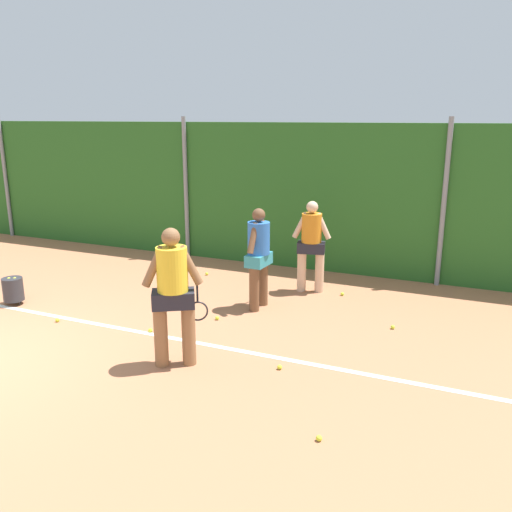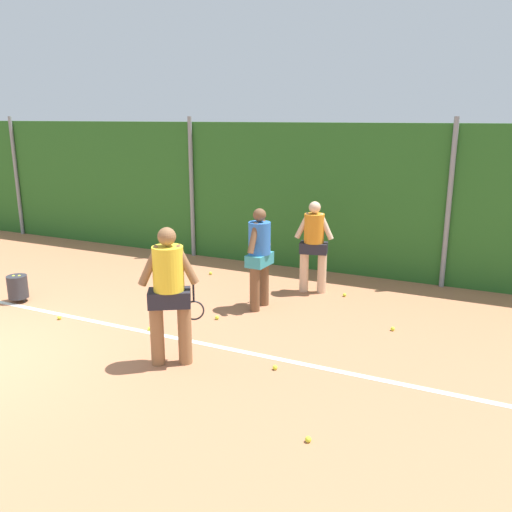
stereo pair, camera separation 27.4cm
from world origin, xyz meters
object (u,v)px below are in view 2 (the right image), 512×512
object	(u,v)px
player_midcourt	(260,253)
tennis_ball_8	(211,273)
player_backcourt_far	(314,242)
tennis_ball_1	(308,439)
ball_hopper	(18,287)
tennis_ball_2	(275,367)
tennis_ball_6	(150,329)
tennis_ball_10	(217,318)
tennis_ball_9	(345,295)
player_foreground_near	(169,289)
tennis_ball_4	(59,318)
tennis_ball_0	(393,329)

from	to	relation	value
player_midcourt	tennis_ball_8	size ratio (longest dim) A/B	27.24
player_backcourt_far	tennis_ball_1	world-z (taller)	player_backcourt_far
ball_hopper	tennis_ball_2	distance (m)	5.38
tennis_ball_6	tennis_ball_10	bearing A→B (deg)	50.63
player_midcourt	tennis_ball_1	size ratio (longest dim) A/B	27.24
player_backcourt_far	tennis_ball_1	size ratio (longest dim) A/B	26.94
tennis_ball_9	tennis_ball_8	bearing A→B (deg)	176.90
player_midcourt	ball_hopper	size ratio (longest dim) A/B	3.50
player_midcourt	tennis_ball_8	distance (m)	2.49
player_backcourt_far	ball_hopper	xyz separation A→B (m)	(-4.72, -2.86, -0.71)
tennis_ball_2	player_foreground_near	bearing A→B (deg)	-162.70
player_foreground_near	tennis_ball_4	size ratio (longest dim) A/B	29.18
player_midcourt	player_backcourt_far	size ratio (longest dim) A/B	1.01
tennis_ball_10	player_foreground_near	bearing A→B (deg)	-81.85
tennis_ball_4	tennis_ball_9	xyz separation A→B (m)	(4.02, 3.20, 0.00)
player_foreground_near	player_backcourt_far	size ratio (longest dim) A/B	1.08
ball_hopper	tennis_ball_10	xyz separation A→B (m)	(3.74, 0.78, -0.26)
tennis_ball_2	tennis_ball_9	xyz separation A→B (m)	(0.01, 3.33, 0.00)
tennis_ball_2	tennis_ball_6	bearing A→B (deg)	170.76
tennis_ball_1	player_foreground_near	bearing A→B (deg)	158.02
player_backcourt_far	tennis_ball_9	size ratio (longest dim) A/B	26.94
player_foreground_near	player_backcourt_far	world-z (taller)	player_foreground_near
player_foreground_near	tennis_ball_6	bearing A→B (deg)	109.05
tennis_ball_0	tennis_ball_6	world-z (taller)	same
ball_hopper	tennis_ball_4	xyz separation A→B (m)	(1.34, -0.35, -0.26)
player_backcourt_far	tennis_ball_10	world-z (taller)	player_backcourt_far
player_midcourt	tennis_ball_0	size ratio (longest dim) A/B	27.24
player_foreground_near	tennis_ball_10	bearing A→B (deg)	66.83
player_midcourt	tennis_ball_2	xyz separation A→B (m)	(1.20, -2.10, -0.97)
tennis_ball_9	tennis_ball_4	bearing A→B (deg)	-141.53
ball_hopper	tennis_ball_10	distance (m)	3.83
ball_hopper	tennis_ball_8	distance (m)	3.82
tennis_ball_2	tennis_ball_6	world-z (taller)	same
tennis_ball_4	tennis_ball_6	xyz separation A→B (m)	(1.67, 0.25, 0.00)
tennis_ball_2	tennis_ball_10	xyz separation A→B (m)	(-1.61, 1.27, 0.00)
tennis_ball_2	tennis_ball_4	bearing A→B (deg)	178.07
player_midcourt	tennis_ball_0	world-z (taller)	player_midcourt
tennis_ball_4	tennis_ball_6	size ratio (longest dim) A/B	1.00
tennis_ball_2	tennis_ball_10	bearing A→B (deg)	141.69
player_foreground_near	tennis_ball_2	size ratio (longest dim) A/B	29.18
tennis_ball_9	player_foreground_near	bearing A→B (deg)	-110.11
tennis_ball_4	tennis_ball_10	world-z (taller)	same
player_foreground_near	ball_hopper	distance (m)	4.17
player_midcourt	tennis_ball_6	bearing A→B (deg)	149.76
player_midcourt	tennis_ball_10	size ratio (longest dim) A/B	27.24
tennis_ball_2	tennis_ball_9	size ratio (longest dim) A/B	1.00
tennis_ball_4	tennis_ball_9	size ratio (longest dim) A/B	1.00
ball_hopper	tennis_ball_1	size ratio (longest dim) A/B	7.78
player_backcourt_far	tennis_ball_4	bearing A→B (deg)	-148.77
tennis_ball_8	tennis_ball_9	xyz separation A→B (m)	(3.02, -0.16, 0.00)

